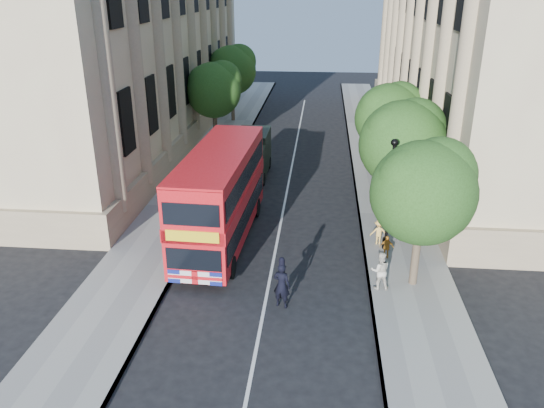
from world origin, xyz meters
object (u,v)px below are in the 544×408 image
(lamp_post, at_px, (389,200))
(woman_pedestrian, at_px, (380,270))
(double_decker_bus, at_px, (220,194))
(box_van, at_px, (252,156))
(police_constable, at_px, (282,285))

(lamp_post, height_order, woman_pedestrian, lamp_post)
(double_decker_bus, xyz_separation_m, box_van, (0.20, 9.30, -1.05))
(box_van, relative_size, woman_pedestrian, 3.07)
(double_decker_bus, height_order, woman_pedestrian, double_decker_bus)
(lamp_post, distance_m, police_constable, 6.82)
(police_constable, relative_size, woman_pedestrian, 1.16)
(box_van, height_order, woman_pedestrian, box_van)
(lamp_post, bearing_deg, double_decker_bus, 178.29)
(lamp_post, distance_m, box_van, 12.12)
(police_constable, bearing_deg, double_decker_bus, -39.75)
(lamp_post, height_order, police_constable, lamp_post)
(double_decker_bus, bearing_deg, woman_pedestrian, -25.80)
(double_decker_bus, bearing_deg, police_constable, -55.86)
(lamp_post, bearing_deg, police_constable, -131.08)
(lamp_post, distance_m, woman_pedestrian, 3.91)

